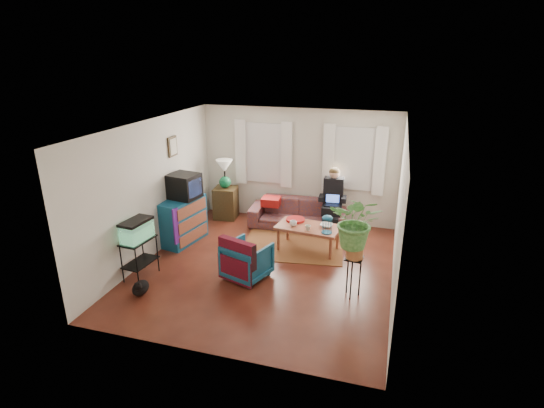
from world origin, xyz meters
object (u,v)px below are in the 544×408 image
(aquarium_stand, at_px, (140,258))
(armchair, at_px, (247,259))
(sofa, at_px, (298,209))
(dresser, at_px, (182,220))
(side_table, at_px, (226,203))
(plant_stand, at_px, (353,277))
(coffee_table, at_px, (308,238))

(aquarium_stand, distance_m, armchair, 1.87)
(aquarium_stand, bearing_deg, sofa, 60.66)
(dresser, relative_size, aquarium_stand, 1.47)
(side_table, height_order, aquarium_stand, side_table)
(aquarium_stand, bearing_deg, plant_stand, 12.32)
(dresser, relative_size, plant_stand, 1.50)
(sofa, relative_size, coffee_table, 1.73)
(sofa, xyz_separation_m, side_table, (-1.76, 0.06, -0.04))
(side_table, xyz_separation_m, dresser, (-0.34, -1.52, 0.10))
(sofa, xyz_separation_m, dresser, (-2.10, -1.45, 0.05))
(plant_stand, bearing_deg, armchair, 176.87)
(side_table, xyz_separation_m, coffee_table, (2.24, -1.17, -0.12))
(aquarium_stand, distance_m, plant_stand, 3.65)
(sofa, distance_m, aquarium_stand, 3.68)
(side_table, distance_m, coffee_table, 2.53)
(sofa, height_order, coffee_table, sofa)
(armchair, height_order, coffee_table, armchair)
(aquarium_stand, relative_size, plant_stand, 1.03)
(sofa, height_order, plant_stand, sofa)
(dresser, bearing_deg, armchair, -19.85)
(armchair, bearing_deg, plant_stand, -164.46)
(aquarium_stand, distance_m, coffee_table, 3.21)
(plant_stand, bearing_deg, aquarium_stand, -173.45)
(coffee_table, bearing_deg, armchair, -112.98)
(armchair, bearing_deg, coffee_table, -101.19)
(side_table, xyz_separation_m, plant_stand, (3.28, -2.65, -0.03))
(armchair, height_order, plant_stand, armchair)
(side_table, relative_size, coffee_table, 0.61)
(sofa, bearing_deg, side_table, 174.16)
(coffee_table, height_order, plant_stand, plant_stand)
(coffee_table, bearing_deg, sofa, 120.01)
(sofa, bearing_deg, aquarium_stand, -128.92)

